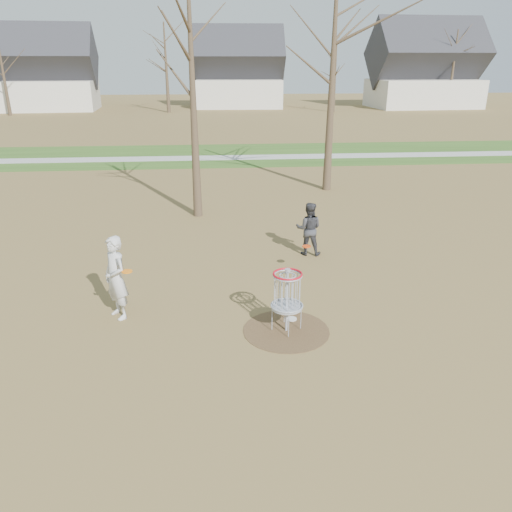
% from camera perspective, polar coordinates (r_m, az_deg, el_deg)
% --- Properties ---
extents(ground, '(160.00, 160.00, 0.00)m').
position_cam_1_polar(ground, '(10.49, 3.47, -8.51)').
color(ground, brown).
rests_on(ground, ground).
extents(green_band, '(160.00, 8.00, 0.01)m').
position_cam_1_polar(green_band, '(30.47, -2.29, 11.51)').
color(green_band, '#2D5119').
rests_on(green_band, ground).
extents(footpath, '(160.00, 1.50, 0.01)m').
position_cam_1_polar(footpath, '(29.49, -2.19, 11.20)').
color(footpath, '#9E9E99').
rests_on(footpath, green_band).
extents(dirt_circle, '(1.80, 1.80, 0.01)m').
position_cam_1_polar(dirt_circle, '(10.49, 3.47, -8.49)').
color(dirt_circle, '#47331E').
rests_on(dirt_circle, ground).
extents(player_standing, '(0.76, 0.80, 1.84)m').
position_cam_1_polar(player_standing, '(11.03, -15.73, -2.43)').
color(player_standing, silver).
rests_on(player_standing, ground).
extents(player_throwing, '(0.86, 0.74, 1.54)m').
position_cam_1_polar(player_throwing, '(14.30, 6.04, 3.12)').
color(player_throwing, '#333338').
rests_on(player_throwing, ground).
extents(disc_grounded, '(0.22, 0.22, 0.02)m').
position_cam_1_polar(disc_grounded, '(10.91, 4.10, -7.17)').
color(disc_grounded, silver).
rests_on(disc_grounded, dirt_circle).
extents(discs_in_play, '(4.38, 2.34, 0.39)m').
position_cam_1_polar(discs_in_play, '(11.60, -2.94, -0.11)').
color(discs_in_play, '#E63E0C').
rests_on(discs_in_play, ground).
extents(disc_golf_basket, '(0.64, 0.64, 1.35)m').
position_cam_1_polar(disc_golf_basket, '(10.07, 3.58, -4.00)').
color(disc_golf_basket, '#9EA3AD').
rests_on(disc_golf_basket, ground).
extents(bare_trees, '(52.62, 44.98, 9.00)m').
position_cam_1_polar(bare_trees, '(44.89, -0.96, 21.54)').
color(bare_trees, '#382B1E').
rests_on(bare_trees, ground).
extents(houses_row, '(56.51, 10.01, 7.26)m').
position_cam_1_polar(houses_row, '(61.84, 0.37, 19.81)').
color(houses_row, silver).
rests_on(houses_row, ground).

